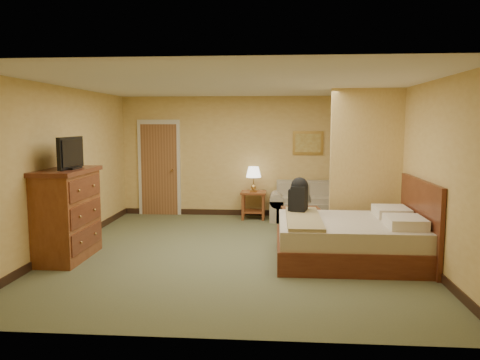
# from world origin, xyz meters

# --- Properties ---
(floor) EXTENTS (6.00, 6.00, 0.00)m
(floor) POSITION_xyz_m (0.00, 0.00, 0.00)
(floor) COLOR #555A3A
(floor) RESTS_ON ground
(ceiling) EXTENTS (6.00, 6.00, 0.00)m
(ceiling) POSITION_xyz_m (0.00, 0.00, 2.60)
(ceiling) COLOR white
(ceiling) RESTS_ON back_wall
(back_wall) EXTENTS (5.50, 0.02, 2.60)m
(back_wall) POSITION_xyz_m (0.00, 3.00, 1.30)
(back_wall) COLOR tan
(back_wall) RESTS_ON floor
(left_wall) EXTENTS (0.02, 6.00, 2.60)m
(left_wall) POSITION_xyz_m (-2.75, 0.00, 1.30)
(left_wall) COLOR tan
(left_wall) RESTS_ON floor
(right_wall) EXTENTS (0.02, 6.00, 2.60)m
(right_wall) POSITION_xyz_m (2.75, 0.00, 1.30)
(right_wall) COLOR tan
(right_wall) RESTS_ON floor
(partition) EXTENTS (1.20, 0.15, 2.60)m
(partition) POSITION_xyz_m (2.15, 0.93, 1.30)
(partition) COLOR tan
(partition) RESTS_ON floor
(door) EXTENTS (0.94, 0.16, 2.10)m
(door) POSITION_xyz_m (-1.95, 2.96, 1.03)
(door) COLOR beige
(door) RESTS_ON floor
(baseboard) EXTENTS (5.50, 0.02, 0.12)m
(baseboard) POSITION_xyz_m (0.00, 2.99, 0.06)
(baseboard) COLOR black
(baseboard) RESTS_ON floor
(loveseat) EXTENTS (1.61, 0.75, 0.81)m
(loveseat) POSITION_xyz_m (1.30, 2.57, 0.26)
(loveseat) COLOR tan
(loveseat) RESTS_ON floor
(side_table) EXTENTS (0.53, 0.53, 0.58)m
(side_table) POSITION_xyz_m (0.15, 2.65, 0.38)
(side_table) COLOR brown
(side_table) RESTS_ON floor
(table_lamp) EXTENTS (0.32, 0.32, 0.53)m
(table_lamp) POSITION_xyz_m (0.15, 2.65, 0.98)
(table_lamp) COLOR #AB813F
(table_lamp) RESTS_ON side_table
(coffee_table) EXTENTS (0.77, 0.77, 0.45)m
(coffee_table) POSITION_xyz_m (1.11, 1.40, 0.32)
(coffee_table) COLOR brown
(coffee_table) RESTS_ON floor
(wall_picture) EXTENTS (0.65, 0.04, 0.50)m
(wall_picture) POSITION_xyz_m (1.30, 2.97, 1.60)
(wall_picture) COLOR #B78E3F
(wall_picture) RESTS_ON back_wall
(dresser) EXTENTS (0.66, 1.27, 1.35)m
(dresser) POSITION_xyz_m (-2.48, -0.54, 0.68)
(dresser) COLOR brown
(dresser) RESTS_ON floor
(tv) EXTENTS (0.19, 0.77, 0.47)m
(tv) POSITION_xyz_m (-2.38, -0.54, 1.57)
(tv) COLOR black
(tv) RESTS_ON dresser
(bed) EXTENTS (2.20, 1.87, 1.21)m
(bed) POSITION_xyz_m (1.81, -0.30, 0.33)
(bed) COLOR #502012
(bed) RESTS_ON floor
(backpack) EXTENTS (0.29, 0.38, 0.58)m
(backpack) POSITION_xyz_m (1.00, 0.20, 0.90)
(backpack) COLOR black
(backpack) RESTS_ON bed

